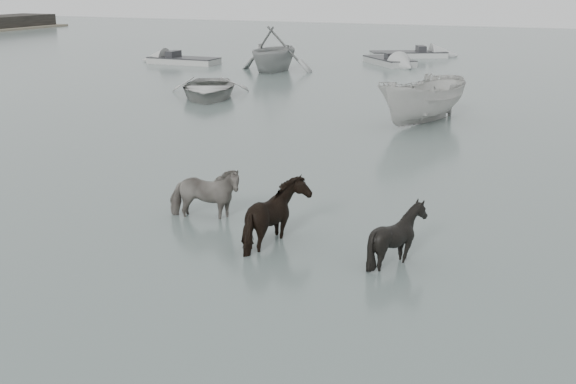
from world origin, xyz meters
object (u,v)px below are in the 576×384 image
(pony_dark, at_px, (278,207))
(rowboat_lead, at_px, (208,85))
(pony_pinto, at_px, (204,188))
(pony_black, at_px, (398,229))

(pony_dark, height_order, rowboat_lead, pony_dark)
(pony_pinto, relative_size, rowboat_lead, 0.34)
(pony_pinto, xyz_separation_m, rowboat_lead, (-8.08, 14.53, -0.19))
(pony_black, bearing_deg, pony_dark, 68.37)
(rowboat_lead, bearing_deg, pony_black, -75.59)
(pony_dark, bearing_deg, pony_black, -110.42)
(pony_dark, height_order, pony_black, pony_dark)
(pony_pinto, height_order, rowboat_lead, pony_pinto)
(pony_dark, bearing_deg, pony_pinto, 49.31)
(pony_dark, relative_size, pony_black, 1.14)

